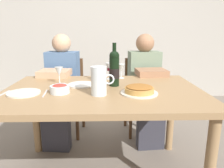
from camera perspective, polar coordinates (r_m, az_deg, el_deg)
The scene contains 19 objects.
back_wall at distance 3.88m, azimuth -2.03°, elevation 17.00°, with size 8.00×0.10×2.80m, color #B2ADA3.
dining_table at distance 1.68m, azimuth -2.39°, elevation -4.47°, with size 1.50×1.00×0.76m.
wine_bottle at distance 1.73m, azimuth 0.60°, elevation 4.15°, with size 0.08×0.08×0.34m.
water_pitcher at distance 1.49m, azimuth -3.46°, elevation 0.39°, with size 0.16×0.11×0.20m.
baked_tart at distance 1.54m, azimuth 7.17°, elevation -1.55°, with size 0.26×0.26×0.06m.
salad_bowl at distance 1.59m, azimuth -13.55°, elevation -1.14°, with size 0.14×0.14×0.07m.
wine_glass_left_diner at distance 1.98m, azimuth -0.72°, elevation 4.30°, with size 0.07×0.07×0.15m.
wine_glass_right_diner at distance 1.84m, azimuth -13.74°, elevation 3.09°, with size 0.07×0.07×0.14m.
wine_glass_centre at distance 2.02m, azimuth 2.40°, elevation 4.22°, with size 0.07×0.07×0.13m.
dinner_plate_left_setting at distance 1.78m, azimuth -8.04°, elevation -0.18°, with size 0.22×0.22×0.01m, color white.
dinner_plate_right_setting at distance 1.66m, azimuth -22.17°, elevation -2.19°, with size 0.23×0.23×0.01m, color silver.
fork_left_setting at distance 1.80m, azimuth -12.78°, elevation -0.32°, with size 0.16×0.01×0.01m, color silver.
knife_left_setting at distance 1.77m, azimuth -3.21°, elevation -0.26°, with size 0.18×0.01×0.01m, color silver.
knife_right_setting at distance 1.61m, azimuth -17.16°, elevation -2.34°, with size 0.18×0.01×0.01m, color silver.
spoon_right_setting at distance 1.71m, azimuth -26.62°, elevation -2.26°, with size 0.16×0.01×0.01m, color silver.
chair_left at distance 2.63m, azimuth -11.78°, elevation -1.78°, with size 0.44×0.44×0.87m.
diner_left at distance 2.38m, azimuth -13.34°, elevation -0.55°, with size 0.37×0.53×1.16m.
chair_right at distance 2.63m, azimuth 7.62°, elevation -1.58°, with size 0.43×0.43×0.87m.
diner_right at distance 2.38m, azimuth 8.99°, elevation -0.33°, with size 0.36×0.53×1.16m.
Camera 1 is at (0.03, -1.59, 1.20)m, focal length 34.79 mm.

